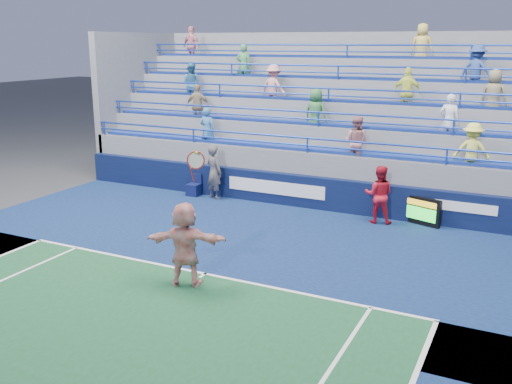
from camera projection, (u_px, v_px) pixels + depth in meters
The scene contains 8 objects.
ground at pixel (205, 275), 13.84m from camera, with size 120.00×120.00×0.00m, color #333538.
sponsor_wall at pixel (304, 191), 19.33m from camera, with size 18.00×0.32×1.10m.
bleacher_stand at pixel (340, 145), 22.35m from camera, with size 18.00×5.60×6.13m.
serve_speed_board at pixel (421, 211), 17.49m from camera, with size 1.24×0.55×0.88m.
judge_chair at pixel (194, 189), 20.84m from camera, with size 0.45×0.45×0.79m.
tennis_player at pixel (185, 244), 13.01m from camera, with size 1.94×1.23×3.20m.
line_judge at pixel (214, 172), 20.27m from camera, with size 0.71×0.47×1.95m, color #151F3B.
ball_girl at pixel (379, 195), 17.56m from camera, with size 0.88×0.69×1.82m, color red.
Camera 1 is at (6.79, -10.99, 5.49)m, focal length 40.00 mm.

